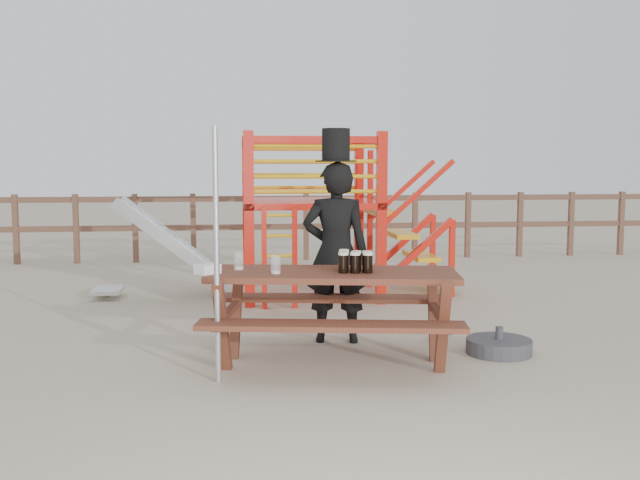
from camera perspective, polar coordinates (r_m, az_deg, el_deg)
The scene contains 10 objects.
ground at distance 5.97m, azimuth 0.83°, elevation -10.48°, with size 60.00×60.00×0.00m, color tan.
back_fence at distance 12.73m, azimuth -3.36°, elevation 1.67°, with size 15.09×0.09×1.20m.
playground_fort at distance 9.32m, azimuth -1.33°, elevation 2.17°, with size 4.71×1.84×2.10m.
picnic_table at distance 6.05m, azimuth 1.05°, elevation -5.31°, with size 2.29×1.76×0.80m.
man_with_hat at distance 6.79m, azimuth 1.26°, elevation -0.61°, with size 0.68×0.49×2.04m.
metal_pole at distance 5.54m, azimuth -8.28°, elevation -1.31°, with size 0.04×0.04×1.99m, color #B2B2B7.
parasol_base at distance 6.69m, azimuth 14.12°, elevation -8.24°, with size 0.59×0.59×0.25m.
paper_bag at distance 5.93m, azimuth -8.98°, elevation -2.30°, with size 0.18×0.14×0.08m, color white.
stout_pints at distance 5.98m, azimuth 2.73°, elevation -1.72°, with size 0.30×0.32×0.17m.
empty_glasses at distance 6.01m, azimuth -5.08°, elevation -1.87°, with size 0.38×0.35×0.15m.
Camera 1 is at (-0.76, -5.67, 1.69)m, focal length 40.00 mm.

